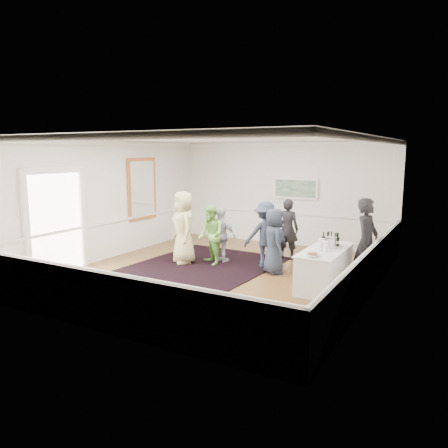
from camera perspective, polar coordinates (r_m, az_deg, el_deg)
The scene contains 23 objects.
floor at distance 10.62m, azimuth -0.36°, elevation -6.43°, with size 8.00×8.00×0.00m, color brown.
ceiling at distance 10.22m, azimuth -0.38°, elevation 11.09°, with size 7.00×8.00×0.02m, color white.
wall_left at distance 12.40m, azimuth -14.61°, elevation 3.09°, with size 0.02×8.00×3.20m, color white.
wall_right at distance 9.12m, azimuth 19.14°, elevation 0.68°, with size 0.02×8.00×3.20m, color white.
wall_back at distance 13.90m, azimuth 7.80°, elevation 3.96°, with size 7.00×0.02×3.20m, color white.
wall_front at distance 7.14m, azimuth -16.40°, elevation -1.48°, with size 7.00×0.02×3.20m, color white.
wainscoting at distance 10.50m, azimuth -0.36°, elevation -3.81°, with size 7.00×8.00×1.00m, color white, non-canonical shape.
mirror at distance 13.31m, azimuth -10.63°, elevation 4.51°, with size 0.05×1.25×1.85m.
doorway at distance 11.09m, azimuth -21.15°, elevation 1.09°, with size 0.10×1.78×2.56m.
landscape_painting at distance 13.69m, azimuth 9.30°, elevation 4.60°, with size 1.44×0.06×0.66m.
area_rug at distance 11.14m, azimuth -3.21°, elevation -5.64°, with size 3.25×4.27×0.02m, color black.
serving_table at distance 9.74m, azimuth 13.05°, elevation -5.58°, with size 0.79×2.07×0.84m.
bartender at distance 10.09m, azimuth 18.12°, elevation -2.18°, with size 0.70×0.46×1.91m, color black.
guest_tan at distance 11.44m, azimuth -5.30°, elevation -0.45°, with size 0.93×0.60×1.90m, color tan.
guest_green at distance 11.28m, azimuth -1.74°, elevation -1.44°, with size 0.76×0.59×1.56m, color #78C34E.
guest_lilac at distance 11.50m, azimuth -0.31°, elevation -1.51°, with size 0.84×0.35×1.44m, color #AEA7BB.
guest_dark_a at distance 11.06m, azimuth 5.44°, elevation -1.39°, with size 1.08×0.62×1.67m, color #222938.
guest_dark_b at distance 11.98m, azimuth 8.30°, elevation -0.65°, with size 0.60×0.40×1.66m, color black.
guest_navy at distance 10.53m, azimuth 6.51°, elevation -2.23°, with size 0.77×0.50×1.57m, color #222938.
wine_bottles at distance 10.03m, azimuth 13.95°, elevation -1.84°, with size 0.39×0.22×0.31m.
juice_pitchers at distance 9.48m, azimuth 12.78°, elevation -2.66°, with size 0.27×0.32×0.24m.
ice_bucket at distance 9.76m, azimuth 13.76°, elevation -2.39°, with size 0.26×0.26×0.24m, color silver.
nut_bowl at distance 8.90m, azimuth 11.51°, elevation -3.95°, with size 0.27×0.27×0.08m.
Camera 1 is at (5.04, -8.89, 2.90)m, focal length 35.00 mm.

